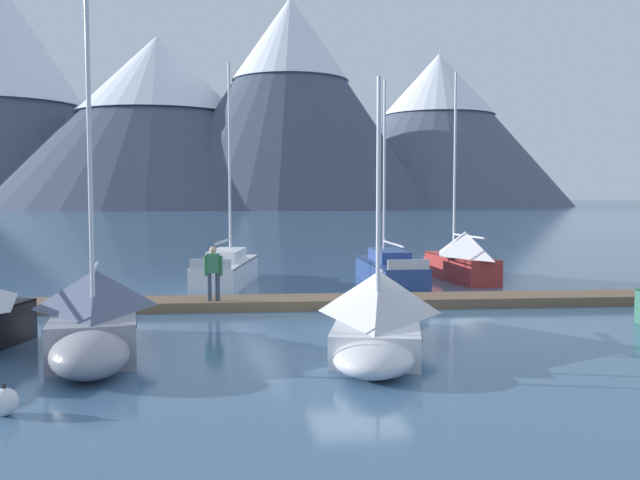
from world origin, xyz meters
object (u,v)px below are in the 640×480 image
object	(u,v)px
sailboat_far_berth	(387,268)
person_on_dock	(213,270)
sailboat_mid_dock_port	(228,269)
sailboat_second_berth	(95,316)
sailboat_outer_slip	(459,257)
mooring_buoy_channel_marker	(4,402)
sailboat_mid_dock_starboard	(378,312)

from	to	relation	value
sailboat_far_berth	person_on_dock	xyz separation A→B (m)	(-7.04, -5.72, 0.69)
sailboat_mid_dock_port	sailboat_far_berth	bearing A→B (deg)	-3.34
sailboat_far_berth	sailboat_second_berth	bearing A→B (deg)	-131.37
sailboat_mid_dock_port	person_on_dock	size ratio (longest dim) A/B	5.22
sailboat_outer_slip	mooring_buoy_channel_marker	world-z (taller)	sailboat_outer_slip
mooring_buoy_channel_marker	sailboat_second_berth	bearing A→B (deg)	80.09
sailboat_second_berth	sailboat_far_berth	xyz separation A→B (m)	(9.75, 11.07, -0.28)
sailboat_mid_dock_starboard	person_on_dock	world-z (taller)	sailboat_mid_dock_starboard
sailboat_mid_dock_port	sailboat_far_berth	size ratio (longest dim) A/B	1.07
sailboat_mid_dock_starboard	sailboat_outer_slip	bearing A→B (deg)	61.00
sailboat_mid_dock_port	mooring_buoy_channel_marker	bearing A→B (deg)	-104.60
sailboat_second_berth	sailboat_mid_dock_starboard	xyz separation A→B (m)	(6.53, -0.27, -0.06)
sailboat_mid_dock_port	mooring_buoy_channel_marker	xyz separation A→B (m)	(-4.12, -15.80, -0.38)
sailboat_outer_slip	person_on_dock	world-z (taller)	sailboat_outer_slip
mooring_buoy_channel_marker	sailboat_far_berth	bearing A→B (deg)	55.72
sailboat_mid_dock_starboard	sailboat_far_berth	xyz separation A→B (m)	(3.22, 11.34, -0.22)
sailboat_far_berth	sailboat_mid_dock_starboard	bearing A→B (deg)	-105.86
sailboat_mid_dock_port	sailboat_mid_dock_starboard	xyz separation A→B (m)	(3.18, -11.71, 0.18)
sailboat_mid_dock_port	mooring_buoy_channel_marker	world-z (taller)	sailboat_mid_dock_port
sailboat_outer_slip	sailboat_mid_dock_port	bearing A→B (deg)	179.20
sailboat_second_berth	sailboat_outer_slip	size ratio (longest dim) A/B	1.02
person_on_dock	mooring_buoy_channel_marker	world-z (taller)	person_on_dock
sailboat_mid_dock_port	person_on_dock	xyz separation A→B (m)	(-0.64, -6.10, 0.65)
sailboat_mid_dock_port	mooring_buoy_channel_marker	distance (m)	16.33
sailboat_outer_slip	mooring_buoy_channel_marker	size ratio (longest dim) A/B	16.35
person_on_dock	sailboat_second_berth	bearing A→B (deg)	-116.88
sailboat_mid_dock_starboard	sailboat_far_berth	distance (m)	11.79
person_on_dock	mooring_buoy_channel_marker	bearing A→B (deg)	-109.69
sailboat_mid_dock_port	person_on_dock	distance (m)	6.17
sailboat_second_berth	sailboat_mid_dock_starboard	world-z (taller)	sailboat_second_berth
sailboat_outer_slip	mooring_buoy_channel_marker	distance (m)	20.83
sailboat_second_berth	person_on_dock	xyz separation A→B (m)	(2.71, 5.35, 0.41)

